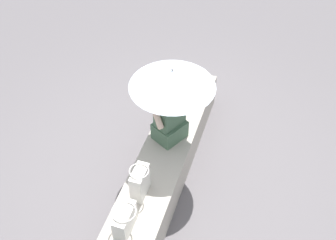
# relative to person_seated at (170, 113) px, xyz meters

# --- Properties ---
(ground_plane) EXTENTS (14.00, 14.00, 0.00)m
(ground_plane) POSITION_rel_person_seated_xyz_m (0.16, 0.01, -0.85)
(ground_plane) COLOR #605B5E
(stone_bench) EXTENTS (2.87, 0.52, 0.47)m
(stone_bench) POSITION_rel_person_seated_xyz_m (0.16, 0.01, -0.62)
(stone_bench) COLOR #A8A093
(stone_bench) RESTS_ON ground
(person_seated) EXTENTS (0.51, 0.41, 0.90)m
(person_seated) POSITION_rel_person_seated_xyz_m (0.00, 0.00, 0.00)
(person_seated) COLOR #47664C
(person_seated) RESTS_ON stone_bench
(parasol) EXTENTS (0.90, 0.90, 1.03)m
(parasol) POSITION_rel_person_seated_xyz_m (0.03, 0.03, 0.51)
(parasol) COLOR #B7B7BC
(parasol) RESTS_ON stone_bench
(handbag_black) EXTENTS (0.26, 0.20, 0.37)m
(handbag_black) POSITION_rel_person_seated_xyz_m (0.85, -0.04, -0.21)
(handbag_black) COLOR silver
(handbag_black) RESTS_ON stone_bench
(tote_bag_canvas) EXTENTS (0.31, 0.23, 0.29)m
(tote_bag_canvas) POSITION_rel_person_seated_xyz_m (1.27, -0.03, -0.24)
(tote_bag_canvas) COLOR silver
(tote_bag_canvas) RESTS_ON stone_bench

